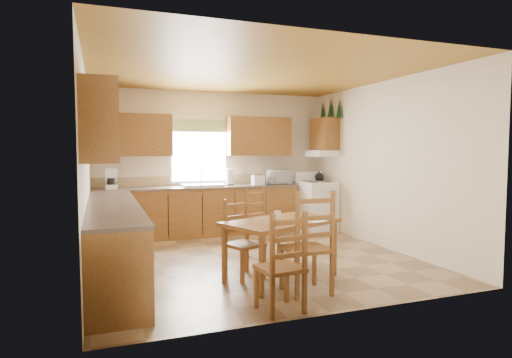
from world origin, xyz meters
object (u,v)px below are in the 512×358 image
object	(u,v)px
chair_near_right	(280,261)
chair_far_right	(263,223)
microwave	(279,177)
stove	(316,207)
chair_near_left	(306,242)
dining_table	(281,250)
chair_far_left	(245,239)

from	to	relation	value
chair_near_right	chair_far_right	size ratio (longest dim) A/B	1.00
chair_far_right	microwave	bearing A→B (deg)	38.60
stove	chair_far_right	distance (m)	2.21
stove	chair_near_right	size ratio (longest dim) A/B	0.96
stove	chair_near_left	size ratio (longest dim) A/B	0.84
microwave	chair_far_right	size ratio (longest dim) A/B	0.45
dining_table	chair_far_left	world-z (taller)	chair_far_left
microwave	chair_near_right	bearing A→B (deg)	-106.73
chair_near_right	chair_far_right	world-z (taller)	chair_near_right
microwave	chair_far_right	world-z (taller)	microwave
chair_near_left	chair_far_left	size ratio (longest dim) A/B	1.18
dining_table	chair_far_right	world-z (taller)	chair_far_right
chair_near_left	chair_far_right	size ratio (longest dim) A/B	1.16
dining_table	chair_far_left	distance (m)	0.47
chair_far_left	chair_near_right	bearing A→B (deg)	-112.43
microwave	chair_near_right	world-z (taller)	microwave
chair_near_left	chair_far_left	world-z (taller)	chair_near_left
chair_near_left	chair_near_right	world-z (taller)	chair_near_left
chair_near_left	chair_near_right	bearing A→B (deg)	38.21
chair_near_left	chair_far_right	distance (m)	1.75
stove	microwave	bearing A→B (deg)	145.70
microwave	dining_table	bearing A→B (deg)	-106.39
microwave	chair_near_left	world-z (taller)	microwave
chair_near_left	dining_table	bearing A→B (deg)	-83.70
chair_far_left	stove	bearing A→B (deg)	25.32
chair_far_right	chair_far_left	bearing A→B (deg)	-143.56
microwave	chair_near_right	distance (m)	4.31
stove	chair_near_left	bearing A→B (deg)	-125.65
chair_near_right	microwave	bearing A→B (deg)	-119.39
dining_table	chair_near_right	world-z (taller)	chair_near_right
stove	chair_near_left	world-z (taller)	chair_near_left
chair_far_left	chair_near_left	bearing A→B (deg)	-79.81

